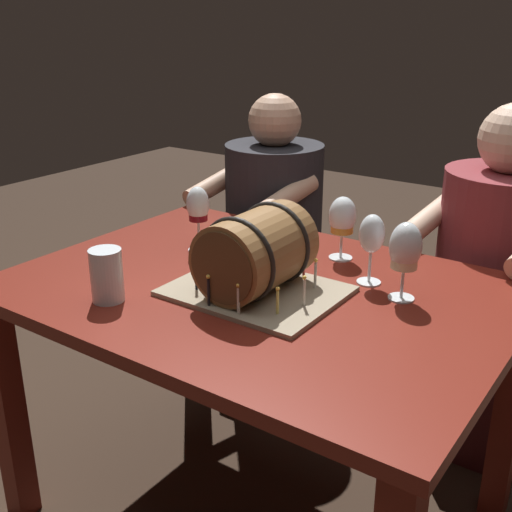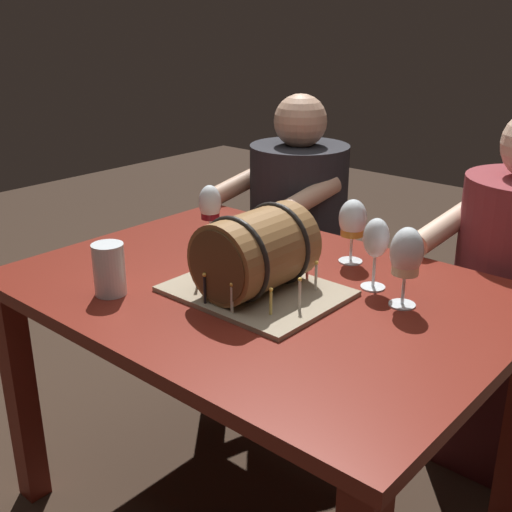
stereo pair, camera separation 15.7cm
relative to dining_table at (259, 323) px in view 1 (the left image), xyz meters
The scene contains 10 objects.
ground_plane 0.62m from the dining_table, ahead, with size 8.00×8.00×0.00m, color #332319.
dining_table is the anchor object (origin of this frame).
barrel_cake 0.22m from the dining_table, 63.25° to the right, with size 0.41×0.33×0.22m.
wine_glass_empty 0.37m from the dining_table, 38.04° to the left, with size 0.07×0.07×0.19m.
wine_glass_white 0.43m from the dining_table, 21.46° to the left, with size 0.08×0.08×0.20m.
wine_glass_red 0.39m from the dining_table, 159.22° to the left, with size 0.07×0.07×0.19m.
wine_glass_amber 0.38m from the dining_table, 74.43° to the left, with size 0.08×0.08×0.18m.
beer_pint 0.42m from the dining_table, 130.85° to the right, with size 0.08×0.08×0.13m.
person_seated_left 0.82m from the dining_table, 120.92° to the left, with size 0.44×0.52×1.13m.
person_seated_right 0.82m from the dining_table, 59.15° to the left, with size 0.47×0.54×1.15m.
Camera 1 is at (0.86, -1.25, 1.39)m, focal length 44.78 mm.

